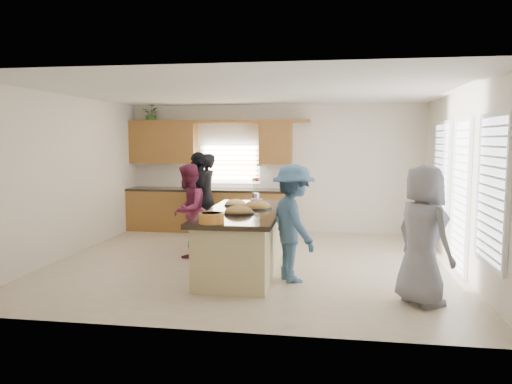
% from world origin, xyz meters
% --- Properties ---
extents(floor, '(6.50, 6.50, 0.00)m').
position_xyz_m(floor, '(0.00, 0.00, 0.00)').
color(floor, beige).
rests_on(floor, ground).
extents(room_shell, '(6.52, 6.02, 2.81)m').
position_xyz_m(room_shell, '(0.00, 0.00, 1.90)').
color(room_shell, silver).
rests_on(room_shell, ground).
extents(back_cabinetry, '(4.08, 0.66, 2.46)m').
position_xyz_m(back_cabinetry, '(-1.47, 2.73, 0.91)').
color(back_cabinetry, '#96632B').
rests_on(back_cabinetry, ground).
extents(right_wall_glazing, '(0.06, 4.00, 2.25)m').
position_xyz_m(right_wall_glazing, '(3.22, -0.13, 1.34)').
color(right_wall_glazing, white).
rests_on(right_wall_glazing, ground).
extents(island, '(1.18, 2.71, 0.95)m').
position_xyz_m(island, '(-0.05, -0.57, 0.45)').
color(island, tan).
rests_on(island, ground).
extents(platter_front, '(0.46, 0.46, 0.19)m').
position_xyz_m(platter_front, '(-0.05, -0.89, 0.98)').
color(platter_front, black).
rests_on(platter_front, island).
extents(platter_mid, '(0.48, 0.48, 0.19)m').
position_xyz_m(platter_mid, '(0.13, -0.29, 0.98)').
color(platter_mid, black).
rests_on(platter_mid, island).
extents(platter_back, '(0.37, 0.37, 0.15)m').
position_xyz_m(platter_back, '(-0.28, 0.02, 0.98)').
color(platter_back, black).
rests_on(platter_back, island).
extents(salad_bowl, '(0.33, 0.33, 0.14)m').
position_xyz_m(salad_bowl, '(-0.24, -1.76, 1.03)').
color(salad_bowl, '#BB6F22').
rests_on(salad_bowl, island).
extents(clear_cup, '(0.07, 0.07, 0.11)m').
position_xyz_m(clear_cup, '(0.33, -1.55, 1.00)').
color(clear_cup, white).
rests_on(clear_cup, island).
extents(plate_stack, '(0.21, 0.21, 0.06)m').
position_xyz_m(plate_stack, '(-0.01, 0.50, 0.98)').
color(plate_stack, '#A17FB9').
rests_on(plate_stack, island).
extents(flower_vase, '(0.14, 0.14, 0.41)m').
position_xyz_m(flower_vase, '(-0.04, 0.64, 1.17)').
color(flower_vase, silver).
rests_on(flower_vase, island).
extents(potted_plant, '(0.46, 0.43, 0.42)m').
position_xyz_m(potted_plant, '(-2.76, 2.82, 2.61)').
color(potted_plant, '#3F722D').
rests_on(potted_plant, back_cabinetry).
extents(woman_left_back, '(0.54, 0.71, 1.74)m').
position_xyz_m(woman_left_back, '(-1.34, 2.09, 0.87)').
color(woman_left_back, black).
rests_on(woman_left_back, ground).
extents(woman_left_mid, '(0.65, 0.82, 1.62)m').
position_xyz_m(woman_left_mid, '(-1.17, 0.29, 0.81)').
color(woman_left_mid, maroon).
rests_on(woman_left_mid, ground).
extents(woman_left_front, '(0.71, 1.14, 1.81)m').
position_xyz_m(woman_left_front, '(-1.19, 1.05, 0.91)').
color(woman_left_front, black).
rests_on(woman_left_front, ground).
extents(woman_right_back, '(1.07, 1.26, 1.69)m').
position_xyz_m(woman_right_back, '(0.76, -0.95, 0.84)').
color(woman_right_back, '#395A7C').
rests_on(woman_right_back, ground).
extents(woman_right_front, '(0.92, 1.01, 1.73)m').
position_xyz_m(woman_right_front, '(2.41, -1.74, 0.87)').
color(woman_right_front, slate).
rests_on(woman_right_front, ground).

